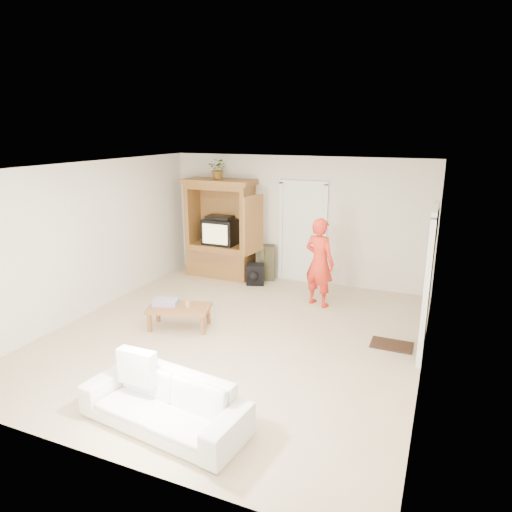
{
  "coord_description": "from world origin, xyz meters",
  "views": [
    {
      "loc": [
        2.84,
        -5.89,
        3.12
      ],
      "look_at": [
        0.11,
        0.6,
        1.15
      ],
      "focal_mm": 32.0,
      "sensor_mm": 36.0,
      "label": 1
    }
  ],
  "objects": [
    {
      "name": "ceiling",
      "position": [
        0.0,
        0.0,
        2.6
      ],
      "size": [
        6.0,
        6.0,
        0.0
      ],
      "primitive_type": "plane",
      "rotation": [
        3.14,
        0.0,
        0.0
      ],
      "color": "white",
      "rests_on": "floor"
    },
    {
      "name": "backpack_black",
      "position": [
        -0.64,
        2.33,
        0.22
      ],
      "size": [
        0.41,
        0.31,
        0.45
      ],
      "primitive_type": null,
      "rotation": [
        0.0,
        0.0,
        0.32
      ],
      "color": "black",
      "rests_on": "floor"
    },
    {
      "name": "wall_front",
      "position": [
        0.0,
        -3.0,
        1.3
      ],
      "size": [
        5.5,
        0.0,
        5.5
      ],
      "primitive_type": "plane",
      "rotation": [
        -1.57,
        0.0,
        0.0
      ],
      "color": "silver",
      "rests_on": "floor"
    },
    {
      "name": "plant",
      "position": [
        -1.6,
        2.63,
        2.31
      ],
      "size": [
        0.4,
        0.35,
        0.43
      ],
      "primitive_type": "imported",
      "rotation": [
        0.0,
        0.0,
        0.05
      ],
      "color": "#4C7238",
      "rests_on": "armoire"
    },
    {
      "name": "armoire",
      "position": [
        -1.58,
        2.66,
        0.91
      ],
      "size": [
        1.82,
        1.14,
        2.1
      ],
      "color": "brown",
      "rests_on": "floor"
    },
    {
      "name": "towel",
      "position": [
        -1.2,
        -0.08,
        0.41
      ],
      "size": [
        0.45,
        0.39,
        0.08
      ],
      "primitive_type": "cube",
      "rotation": [
        0.0,
        0.0,
        0.32
      ],
      "color": "#FF5496",
      "rests_on": "coffee_table"
    },
    {
      "name": "man",
      "position": [
        0.84,
        1.77,
        0.81
      ],
      "size": [
        0.69,
        0.57,
        1.62
      ],
      "primitive_type": "imported",
      "rotation": [
        0.0,
        0.0,
        2.78
      ],
      "color": "red",
      "rests_on": "floor"
    },
    {
      "name": "floor",
      "position": [
        0.0,
        0.0,
        0.0
      ],
      "size": [
        6.0,
        6.0,
        0.0
      ],
      "primitive_type": "plane",
      "color": "tan",
      "rests_on": "ground"
    },
    {
      "name": "coffee_table",
      "position": [
        -0.95,
        -0.08,
        0.32
      ],
      "size": [
        1.09,
        0.79,
        0.37
      ],
      "rotation": [
        0.0,
        0.0,
        0.29
      ],
      "color": "#9C6135",
      "rests_on": "floor"
    },
    {
      "name": "sofa",
      "position": [
        0.26,
        -2.31,
        0.27
      ],
      "size": [
        1.95,
        0.96,
        0.55
      ],
      "primitive_type": "imported",
      "rotation": [
        0.0,
        0.0,
        -0.12
      ],
      "color": "white",
      "rests_on": "floor"
    },
    {
      "name": "backpack_olive",
      "position": [
        -0.59,
        2.77,
        0.37
      ],
      "size": [
        0.47,
        0.4,
        0.74
      ],
      "primitive_type": null,
      "rotation": [
        0.0,
        0.0,
        0.35
      ],
      "color": "#47442B",
      "rests_on": "floor"
    },
    {
      "name": "wall_left",
      "position": [
        -2.75,
        0.0,
        1.3
      ],
      "size": [
        0.0,
        6.0,
        6.0
      ],
      "primitive_type": "plane",
      "rotation": [
        1.57,
        0.0,
        1.57
      ],
      "color": "silver",
      "rests_on": "floor"
    },
    {
      "name": "candle",
      "position": [
        -0.82,
        -0.04,
        0.42
      ],
      "size": [
        0.08,
        0.08,
        0.1
      ],
      "primitive_type": "cylinder",
      "color": "tan",
      "rests_on": "coffee_table"
    },
    {
      "name": "wall_back",
      "position": [
        0.0,
        3.0,
        1.3
      ],
      "size": [
        5.5,
        0.0,
        5.5
      ],
      "primitive_type": "plane",
      "rotation": [
        1.57,
        0.0,
        0.0
      ],
      "color": "silver",
      "rests_on": "floor"
    },
    {
      "name": "doorway_right",
      "position": [
        2.73,
        0.6,
        1.02
      ],
      "size": [
        0.05,
        0.9,
        2.04
      ],
      "primitive_type": "cube",
      "color": "black",
      "rests_on": "floor"
    },
    {
      "name": "framed_picture",
      "position": [
        2.73,
        1.9,
        1.6
      ],
      "size": [
        0.03,
        0.6,
        0.48
      ],
      "primitive_type": "cube",
      "color": "black",
      "rests_on": "wall_right"
    },
    {
      "name": "wall_right",
      "position": [
        2.75,
        0.0,
        1.3
      ],
      "size": [
        0.0,
        6.0,
        6.0
      ],
      "primitive_type": "plane",
      "rotation": [
        1.57,
        0.0,
        -1.57
      ],
      "color": "silver",
      "rests_on": "floor"
    },
    {
      "name": "door_back",
      "position": [
        0.15,
        2.97,
        1.02
      ],
      "size": [
        0.85,
        0.05,
        2.04
      ],
      "primitive_type": "cube",
      "color": "white",
      "rests_on": "floor"
    },
    {
      "name": "doormat",
      "position": [
        2.3,
        0.6,
        0.01
      ],
      "size": [
        0.6,
        0.4,
        0.02
      ],
      "primitive_type": "cube",
      "color": "#382316",
      "rests_on": "floor"
    }
  ]
}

